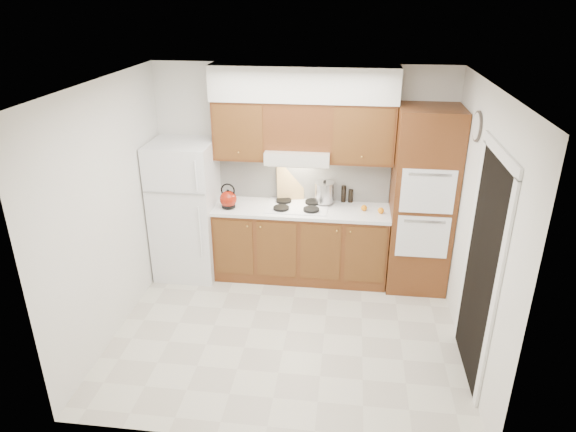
# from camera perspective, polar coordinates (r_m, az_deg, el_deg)

# --- Properties ---
(floor) EXTENTS (3.60, 3.60, 0.00)m
(floor) POSITION_cam_1_polar(r_m,az_deg,el_deg) (5.65, -0.11, -12.63)
(floor) COLOR beige
(floor) RESTS_ON ground
(ceiling) EXTENTS (3.60, 3.60, 0.00)m
(ceiling) POSITION_cam_1_polar(r_m,az_deg,el_deg) (4.61, -0.14, 14.40)
(ceiling) COLOR white
(ceiling) RESTS_ON wall_back
(wall_back) EXTENTS (3.60, 0.02, 2.60)m
(wall_back) POSITION_cam_1_polar(r_m,az_deg,el_deg) (6.38, 1.56, 4.99)
(wall_back) COLOR white
(wall_back) RESTS_ON floor
(wall_left) EXTENTS (0.02, 3.00, 2.60)m
(wall_left) POSITION_cam_1_polar(r_m,az_deg,el_deg) (5.49, -19.11, 0.46)
(wall_left) COLOR white
(wall_left) RESTS_ON floor
(wall_right) EXTENTS (0.02, 3.00, 2.60)m
(wall_right) POSITION_cam_1_polar(r_m,az_deg,el_deg) (5.11, 20.36, -1.49)
(wall_right) COLOR white
(wall_right) RESTS_ON floor
(fridge) EXTENTS (0.75, 0.72, 1.72)m
(fridge) POSITION_cam_1_polar(r_m,az_deg,el_deg) (6.48, -11.26, 0.68)
(fridge) COLOR white
(fridge) RESTS_ON floor
(base_cabinets) EXTENTS (2.11, 0.60, 0.90)m
(base_cabinets) POSITION_cam_1_polar(r_m,az_deg,el_deg) (6.43, 1.43, -3.08)
(base_cabinets) COLOR brown
(base_cabinets) RESTS_ON floor
(countertop) EXTENTS (2.13, 0.62, 0.04)m
(countertop) POSITION_cam_1_polar(r_m,az_deg,el_deg) (6.22, 1.47, 0.75)
(countertop) COLOR white
(countertop) RESTS_ON base_cabinets
(backsplash) EXTENTS (2.11, 0.03, 0.56)m
(backsplash) POSITION_cam_1_polar(r_m,az_deg,el_deg) (6.39, 1.76, 4.26)
(backsplash) COLOR white
(backsplash) RESTS_ON countertop
(oven_cabinet) EXTENTS (0.70, 0.65, 2.20)m
(oven_cabinet) POSITION_cam_1_polar(r_m,az_deg,el_deg) (6.18, 14.65, 1.58)
(oven_cabinet) COLOR brown
(oven_cabinet) RESTS_ON floor
(upper_cab_left) EXTENTS (0.63, 0.33, 0.70)m
(upper_cab_left) POSITION_cam_1_polar(r_m,az_deg,el_deg) (6.17, -5.26, 9.58)
(upper_cab_left) COLOR brown
(upper_cab_left) RESTS_ON wall_back
(upper_cab_right) EXTENTS (0.73, 0.33, 0.70)m
(upper_cab_right) POSITION_cam_1_polar(r_m,az_deg,el_deg) (6.04, 8.31, 9.12)
(upper_cab_right) COLOR brown
(upper_cab_right) RESTS_ON wall_back
(range_hood) EXTENTS (0.75, 0.45, 0.15)m
(range_hood) POSITION_cam_1_polar(r_m,az_deg,el_deg) (6.08, 1.14, 6.78)
(range_hood) COLOR silver
(range_hood) RESTS_ON wall_back
(upper_cab_over_hood) EXTENTS (0.75, 0.33, 0.55)m
(upper_cab_over_hood) POSITION_cam_1_polar(r_m,az_deg,el_deg) (6.05, 1.23, 10.11)
(upper_cab_over_hood) COLOR brown
(upper_cab_over_hood) RESTS_ON range_hood
(soffit) EXTENTS (2.13, 0.36, 0.40)m
(soffit) POSITION_cam_1_polar(r_m,az_deg,el_deg) (5.93, 1.75, 14.53)
(soffit) COLOR silver
(soffit) RESTS_ON wall_back
(cooktop) EXTENTS (0.74, 0.50, 0.01)m
(cooktop) POSITION_cam_1_polar(r_m,az_deg,el_deg) (6.23, 1.03, 1.06)
(cooktop) COLOR white
(cooktop) RESTS_ON countertop
(doorway) EXTENTS (0.02, 0.90, 2.10)m
(doorway) POSITION_cam_1_polar(r_m,az_deg,el_deg) (4.91, 20.64, -5.86)
(doorway) COLOR black
(doorway) RESTS_ON floor
(wall_clock) EXTENTS (0.02, 0.30, 0.30)m
(wall_clock) POSITION_cam_1_polar(r_m,az_deg,el_deg) (5.34, 20.29, 9.32)
(wall_clock) COLOR #3F3833
(wall_clock) RESTS_ON wall_right
(kettle) EXTENTS (0.23, 0.23, 0.21)m
(kettle) POSITION_cam_1_polar(r_m,az_deg,el_deg) (6.21, -6.66, 1.88)
(kettle) COLOR maroon
(kettle) RESTS_ON countertop
(cutting_board) EXTENTS (0.35, 0.19, 0.44)m
(cutting_board) POSITION_cam_1_polar(r_m,az_deg,el_deg) (6.40, 0.26, 3.54)
(cutting_board) COLOR tan
(cutting_board) RESTS_ON countertop
(stock_pot) EXTENTS (0.24, 0.24, 0.24)m
(stock_pot) POSITION_cam_1_polar(r_m,az_deg,el_deg) (6.28, 4.04, 2.63)
(stock_pot) COLOR #B0B0B4
(stock_pot) RESTS_ON cooktop
(condiment_a) EXTENTS (0.08, 0.08, 0.21)m
(condiment_a) POSITION_cam_1_polar(r_m,az_deg,el_deg) (6.39, 6.20, 2.47)
(condiment_a) COLOR black
(condiment_a) RESTS_ON countertop
(condiment_b) EXTENTS (0.05, 0.05, 0.16)m
(condiment_b) POSITION_cam_1_polar(r_m,az_deg,el_deg) (6.40, 4.84, 2.33)
(condiment_b) COLOR black
(condiment_b) RESTS_ON countertop
(condiment_c) EXTENTS (0.07, 0.07, 0.17)m
(condiment_c) POSITION_cam_1_polar(r_m,az_deg,el_deg) (6.40, 6.97, 2.24)
(condiment_c) COLOR black
(condiment_c) RESTS_ON countertop
(orange_near) EXTENTS (0.09, 0.09, 0.07)m
(orange_near) POSITION_cam_1_polar(r_m,az_deg,el_deg) (6.14, 10.28, 0.60)
(orange_near) COLOR orange
(orange_near) RESTS_ON countertop
(orange_far) EXTENTS (0.08, 0.08, 0.07)m
(orange_far) POSITION_cam_1_polar(r_m,az_deg,el_deg) (6.18, 8.44, 0.89)
(orange_far) COLOR orange
(orange_far) RESTS_ON countertop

